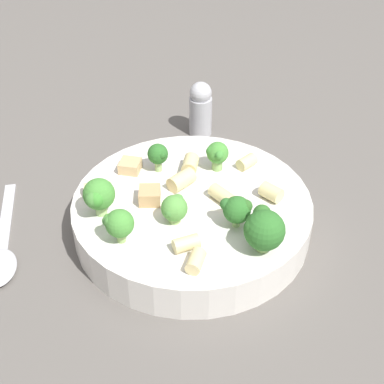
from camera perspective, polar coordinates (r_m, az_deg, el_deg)
The scene contains 21 objects.
ground_plane at distance 0.58m, azimuth 0.00°, elevation -3.82°, with size 2.00×2.00×0.00m, color #5B5651.
pasta_bowl at distance 0.56m, azimuth 0.00°, elevation -2.11°, with size 0.25×0.25×0.04m.
broccoli_floret_0 at distance 0.49m, azimuth 7.64°, elevation -3.95°, with size 0.04×0.04×0.04m.
broccoli_floret_1 at distance 0.51m, azimuth 4.81°, elevation -1.85°, with size 0.03×0.03×0.03m.
broccoli_floret_2 at distance 0.58m, azimuth -3.63°, elevation 3.99°, with size 0.02×0.02×0.03m.
broccoli_floret_3 at distance 0.52m, azimuth -1.51°, elevation -1.87°, with size 0.03×0.03×0.03m.
broccoli_floret_4 at distance 0.58m, azimuth 2.95°, elevation 4.02°, with size 0.03×0.03×0.03m.
broccoli_floret_5 at distance 0.53m, azimuth -9.97°, elevation -0.39°, with size 0.04×0.03×0.04m.
broccoli_floret_6 at distance 0.50m, azimuth -7.89°, elevation -3.34°, with size 0.03×0.03×0.04m.
rigatoni_0 at distance 0.60m, azimuth 5.85°, elevation 3.20°, with size 0.01×0.01×0.02m, color beige.
rigatoni_1 at distance 0.56m, azimuth 8.45°, elevation -0.03°, with size 0.02×0.02×0.02m, color beige.
rigatoni_2 at distance 0.57m, azimuth -10.05°, elevation 0.38°, with size 0.01×0.01×0.03m, color beige.
rigatoni_3 at distance 0.59m, azimuth -0.18°, elevation 2.96°, with size 0.02×0.02×0.02m, color beige.
rigatoni_4 at distance 0.57m, azimuth -1.13°, elevation 1.27°, with size 0.02×0.02×0.03m, color beige.
rigatoni_5 at distance 0.55m, azimuth 3.26°, elevation -0.37°, with size 0.01×0.01×0.03m, color beige.
rigatoni_6 at distance 0.48m, azimuth 0.40°, elevation -7.38°, with size 0.01×0.01×0.02m, color beige.
rigatoni_7 at distance 0.49m, azimuth -0.62°, elevation -5.52°, with size 0.01×0.01×0.02m, color beige.
chicken_chunk_0 at distance 0.55m, azimuth -4.53°, elevation -0.38°, with size 0.02×0.02×0.02m, color tan.
chicken_chunk_1 at distance 0.60m, azimuth -6.62°, elevation 2.77°, with size 0.02×0.02×0.01m, color tan.
pepper_shaker at distance 0.72m, azimuth 0.92°, elevation 8.89°, with size 0.03×0.03×0.08m.
spoon at distance 0.58m, azimuth -19.76°, elevation -6.12°, with size 0.15×0.12×0.01m.
Camera 1 is at (0.38, 0.20, 0.39)m, focal length 50.00 mm.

